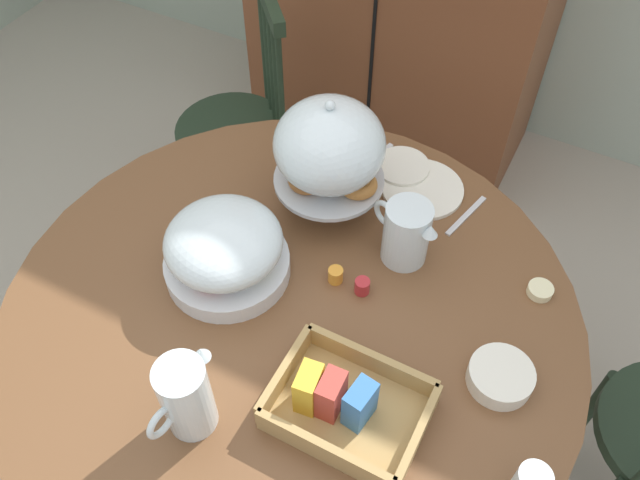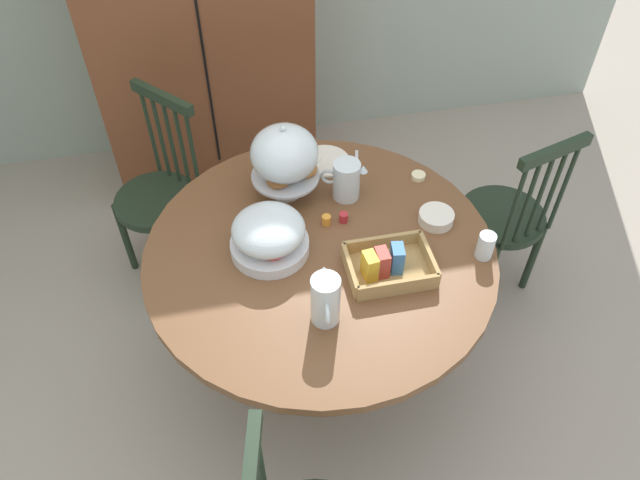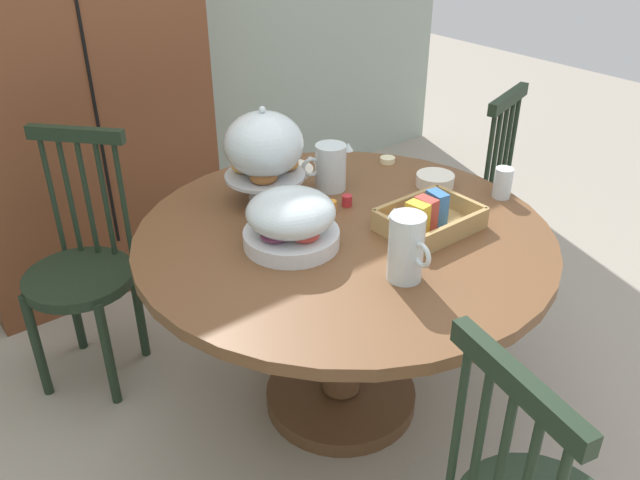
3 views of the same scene
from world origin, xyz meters
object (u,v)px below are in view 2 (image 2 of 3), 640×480
windsor_chair_facing_door (160,198)px  fruit_platter_covered (269,235)px  cereal_basket (387,265)px  drinking_glass (486,246)px  orange_juice_pitcher (346,182)px  dining_table (320,279)px  pastry_stand_with_dome (284,156)px  china_plate_small (306,155)px  butter_dish (418,176)px  milk_pitcher (325,302)px  wooden_armoire (198,17)px  china_plate_large (325,161)px  windsor_chair_by_cabinet (505,219)px  cereal_bowl (436,217)px

windsor_chair_facing_door → fruit_platter_covered: size_ratio=3.25×
cereal_basket → drinking_glass: (0.38, 0.00, 0.02)m
windsor_chair_facing_door → orange_juice_pitcher: bearing=-30.2°
dining_table → cereal_basket: size_ratio=4.29×
pastry_stand_with_dome → china_plate_small: bearing=59.7°
pastry_stand_with_dome → butter_dish: bearing=-2.0°
milk_pitcher → china_plate_small: milk_pitcher is taller
china_plate_small → butter_dish: size_ratio=2.50×
wooden_armoire → cereal_basket: bearing=-71.5°
wooden_armoire → china_plate_large: bearing=-64.9°
china_plate_large → pastry_stand_with_dome: bearing=-140.8°
china_plate_small → milk_pitcher: bearing=-96.3°
windsor_chair_facing_door → orange_juice_pitcher: windsor_chair_facing_door is taller
windsor_chair_by_cabinet → wooden_armoire: bearing=136.5°
china_plate_large → wooden_armoire: bearing=115.1°
cereal_basket → china_plate_large: size_ratio=1.44×
fruit_platter_covered → windsor_chair_facing_door: bearing=122.3°
wooden_armoire → windsor_chair_facing_door: wooden_armoire is taller
windsor_chair_by_cabinet → cereal_basket: (-0.72, -0.43, 0.33)m
windsor_chair_by_cabinet → cereal_bowl: bearing=-155.2°
orange_juice_pitcher → cereal_basket: (0.05, -0.44, -0.04)m
dining_table → cereal_basket: cereal_basket is taller
windsor_chair_facing_door → fruit_platter_covered: windsor_chair_facing_door is taller
windsor_chair_by_cabinet → pastry_stand_with_dome: bearing=175.8°
drinking_glass → dining_table: bearing=165.1°
wooden_armoire → drinking_glass: bearing=-60.4°
wooden_armoire → pastry_stand_with_dome: bearing=-77.3°
china_plate_small → windsor_chair_facing_door: bearing=164.0°
cereal_bowl → drinking_glass: bearing=-61.4°
fruit_platter_covered → cereal_bowl: 0.67m
wooden_armoire → windsor_chair_facing_door: bearing=-113.0°
windsor_chair_by_cabinet → orange_juice_pitcher: windsor_chair_by_cabinet is taller
pastry_stand_with_dome → china_plate_large: pastry_stand_with_dome is taller
wooden_armoire → fruit_platter_covered: size_ratio=6.53×
windsor_chair_by_cabinet → windsor_chair_facing_door: size_ratio=1.00×
fruit_platter_covered → china_plate_small: size_ratio=2.00×
wooden_armoire → orange_juice_pitcher: wooden_armoire is taller
china_plate_small → china_plate_large: bearing=-29.6°
china_plate_small → cereal_bowl: 0.66m
wooden_armoire → cereal_basket: 1.73m
wooden_armoire → china_plate_large: (0.45, -0.97, -0.24)m
windsor_chair_by_cabinet → milk_pitcher: size_ratio=4.84×
windsor_chair_by_cabinet → orange_juice_pitcher: size_ratio=5.16×
pastry_stand_with_dome → orange_juice_pitcher: (0.24, -0.06, -0.12)m
windsor_chair_facing_door → milk_pitcher: bearing=-61.0°
cereal_basket → cereal_bowl: (0.27, 0.22, -0.02)m
pastry_stand_with_dome → windsor_chair_by_cabinet: bearing=-4.2°
dining_table → china_plate_large: bearing=75.9°
fruit_platter_covered → drinking_glass: 0.81m
fruit_platter_covered → butter_dish: bearing=22.8°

